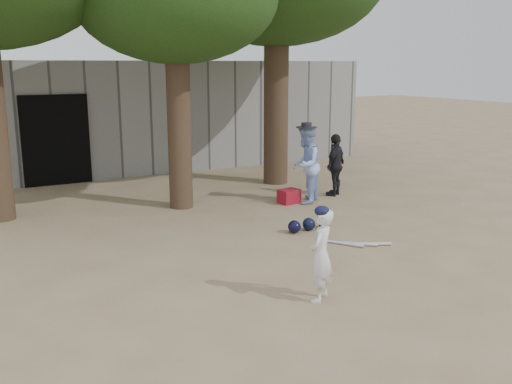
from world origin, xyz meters
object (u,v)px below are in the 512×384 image
spectator_blue (306,165)px  spectator_dark (335,165)px  red_bag (289,196)px  boy_player (321,255)px

spectator_blue → spectator_dark: 1.03m
spectator_blue → red_bag: bearing=-63.0°
boy_player → spectator_dark: (3.72, 4.68, 0.10)m
spectator_blue → spectator_dark: size_ratio=1.18×
spectator_dark → red_bag: size_ratio=3.33×
boy_player → red_bag: boy_player is taller
boy_player → red_bag: (2.40, 4.53, -0.45)m
boy_player → spectator_dark: bearing=-165.8°
boy_player → spectator_blue: bearing=-159.1°
spectator_dark → red_bag: spectator_dark is taller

